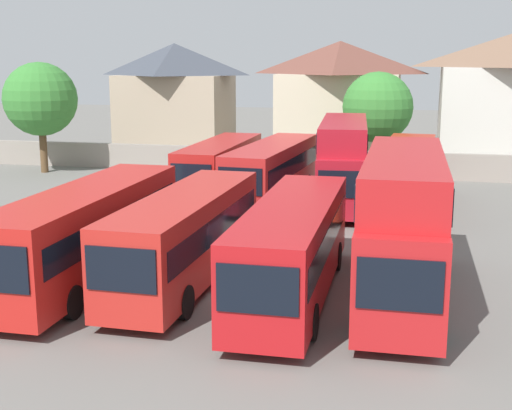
{
  "coord_description": "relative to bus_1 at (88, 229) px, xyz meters",
  "views": [
    {
      "loc": [
        5.93,
        -23.04,
        8.16
      ],
      "look_at": [
        0.0,
        3.0,
        2.46
      ],
      "focal_mm": 49.15,
      "sensor_mm": 36.0,
      "label": 1
    }
  ],
  "objects": [
    {
      "name": "bus_2",
      "position": [
        3.59,
        0.54,
        -0.08
      ],
      "size": [
        2.73,
        11.14,
        3.29
      ],
      "rotation": [
        0.0,
        0.0,
        -1.59
      ],
      "color": "red",
      "rests_on": "ground"
    },
    {
      "name": "house_terrace_left",
      "position": [
        -8.59,
        34.38,
        2.72
      ],
      "size": [
        9.32,
        7.25,
        9.19
      ],
      "color": "tan",
      "rests_on": "ground"
    },
    {
      "name": "bus_5",
      "position": [
        0.73,
        15.28,
        -0.05
      ],
      "size": [
        2.61,
        10.39,
        3.35
      ],
      "rotation": [
        0.0,
        0.0,
        -1.58
      ],
      "color": "red",
      "rests_on": "ground"
    },
    {
      "name": "bus_1",
      "position": [
        0.0,
        0.0,
        0.0
      ],
      "size": [
        2.69,
        11.99,
        3.45
      ],
      "rotation": [
        0.0,
        0.0,
        -1.57
      ],
      "color": "red",
      "rests_on": "ground"
    },
    {
      "name": "bus_8",
      "position": [
        11.13,
        15.47,
        0.01
      ],
      "size": [
        3.17,
        11.77,
        3.47
      ],
      "rotation": [
        0.0,
        0.0,
        -1.63
      ],
      "color": "red",
      "rests_on": "ground"
    },
    {
      "name": "tree_behind_wall",
      "position": [
        -14.24,
        22.09,
        3.19
      ],
      "size": [
        5.14,
        5.14,
        7.76
      ],
      "color": "brown",
      "rests_on": "ground"
    },
    {
      "name": "ground",
      "position": [
        5.57,
        18.23,
        -1.97
      ],
      "size": [
        140.0,
        140.0,
        0.0
      ],
      "primitive_type": "plane",
      "color": "slate"
    },
    {
      "name": "house_terrace_centre",
      "position": [
        5.41,
        34.02,
        2.78
      ],
      "size": [
        9.88,
        7.46,
        9.31
      ],
      "color": "beige",
      "rests_on": "ground"
    },
    {
      "name": "bus_6",
      "position": [
        3.79,
        15.24,
        -0.05
      ],
      "size": [
        3.43,
        11.66,
        3.35
      ],
      "rotation": [
        0.0,
        0.0,
        -1.65
      ],
      "color": "red",
      "rests_on": "ground"
    },
    {
      "name": "bus_7",
      "position": [
        7.71,
        15.41,
        0.69
      ],
      "size": [
        3.29,
        10.85,
        4.71
      ],
      "rotation": [
        0.0,
        0.0,
        -1.49
      ],
      "color": "#AD1825",
      "rests_on": "ground"
    },
    {
      "name": "bus_4",
      "position": [
        11.23,
        0.57,
        0.83
      ],
      "size": [
        2.73,
        10.96,
        4.96
      ],
      "rotation": [
        0.0,
        0.0,
        -1.56
      ],
      "color": "red",
      "rests_on": "ground"
    },
    {
      "name": "house_terrace_right",
      "position": [
        18.36,
        34.28,
        3.03
      ],
      "size": [
        10.63,
        7.93,
        9.82
      ],
      "color": "silver",
      "rests_on": "ground"
    },
    {
      "name": "tree_right_of_lot",
      "position": [
        8.83,
        27.59,
        2.62
      ],
      "size": [
        4.97,
        4.97,
        7.09
      ],
      "color": "brown",
      "rests_on": "ground"
    },
    {
      "name": "bus_3",
      "position": [
        7.62,
        -0.18,
        -0.07
      ],
      "size": [
        2.68,
        11.43,
        3.31
      ],
      "rotation": [
        0.0,
        0.0,
        -1.56
      ],
      "color": "red",
      "rests_on": "ground"
    },
    {
      "name": "depot_boundary_wall",
      "position": [
        5.57,
        25.09,
        -1.07
      ],
      "size": [
        56.0,
        0.5,
        1.8
      ],
      "primitive_type": "cube",
      "color": "gray",
      "rests_on": "ground"
    }
  ]
}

